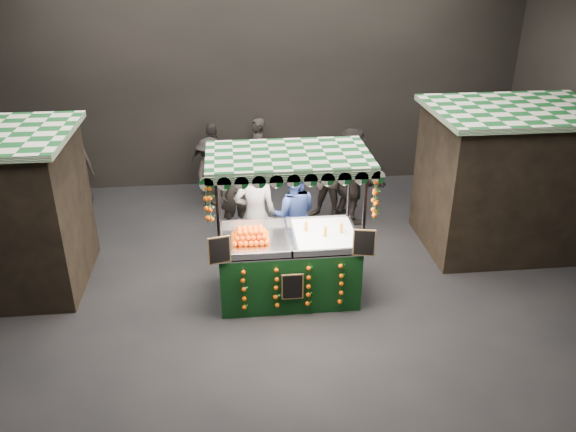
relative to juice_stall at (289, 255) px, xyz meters
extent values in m
plane|color=black|center=(-0.31, -0.15, -0.75)|extent=(12.00, 12.00, 0.00)
cube|color=black|center=(-0.31, 4.85, 1.75)|extent=(12.00, 0.10, 5.00)
cube|color=black|center=(-0.31, -5.15, 1.75)|extent=(12.00, 0.10, 5.00)
cube|color=black|center=(4.09, 1.35, 0.50)|extent=(2.80, 2.00, 2.50)
cube|color=#125421|center=(4.09, 1.35, 1.80)|extent=(3.00, 2.20, 0.10)
cube|color=black|center=(-0.01, 0.04, -0.26)|extent=(2.13, 1.16, 0.97)
cube|color=silver|center=(-0.01, 0.04, 0.24)|extent=(2.13, 1.16, 0.04)
cylinder|color=black|center=(-1.05, -0.51, 0.42)|extent=(0.05, 0.05, 2.32)
cylinder|color=black|center=(1.03, -0.51, 0.42)|extent=(0.05, 0.05, 2.32)
cylinder|color=black|center=(-1.05, 0.59, 0.42)|extent=(0.05, 0.05, 2.32)
cylinder|color=black|center=(1.03, 0.59, 0.42)|extent=(0.05, 0.05, 2.32)
cube|color=#125421|center=(-0.01, 0.04, 1.62)|extent=(2.37, 1.40, 0.08)
cube|color=white|center=(0.57, 0.04, 0.30)|extent=(0.95, 1.05, 0.08)
cube|color=black|center=(-1.05, -0.57, 0.46)|extent=(0.33, 0.09, 0.43)
cube|color=black|center=(1.04, -0.57, 0.46)|extent=(0.33, 0.09, 0.43)
cube|color=black|center=(-0.01, -0.58, -0.21)|extent=(0.33, 0.02, 0.43)
imported|color=gray|center=(-0.46, 1.00, 0.23)|extent=(0.72, 0.49, 1.94)
imported|color=navy|center=(0.20, 1.17, 0.13)|extent=(0.90, 0.73, 1.75)
imported|color=black|center=(-0.77, 2.34, 0.08)|extent=(0.66, 0.49, 1.66)
imported|color=#2A2322|center=(1.10, 2.71, 0.08)|extent=(1.00, 0.93, 1.65)
imported|color=#2C2624|center=(-1.19, 4.15, 0.08)|extent=(0.99, 0.44, 1.66)
imported|color=black|center=(-1.27, 3.59, 0.01)|extent=(0.91, 1.12, 1.52)
imported|color=#2C2724|center=(-4.14, 3.91, 0.14)|extent=(1.00, 0.80, 1.78)
imported|color=black|center=(1.53, 2.67, 0.22)|extent=(1.08, 1.87, 1.93)
imported|color=#2C2723|center=(-0.23, 4.45, 0.07)|extent=(0.46, 0.64, 1.64)
camera|label=1|loc=(-0.84, -7.81, 4.48)|focal=36.16mm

